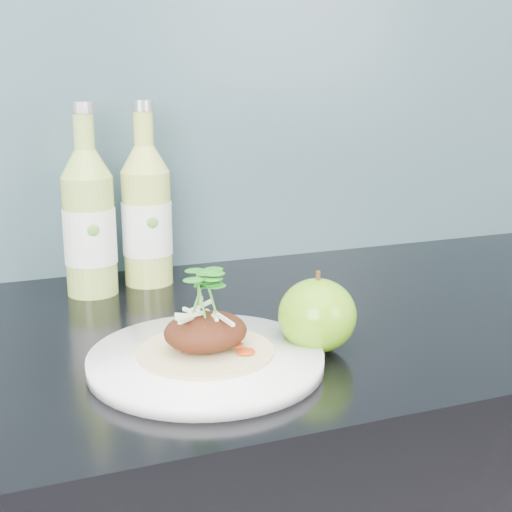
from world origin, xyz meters
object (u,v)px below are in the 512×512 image
Objects in this scene: cider_bottle_left at (89,223)px; cider_bottle_right at (147,216)px; dinner_plate at (206,360)px; green_apple at (317,315)px.

cider_bottle_right is (0.09, 0.02, 0.00)m from cider_bottle_left.
green_apple is at bearing 0.26° from dinner_plate.
cider_bottle_right is (-0.12, 0.33, 0.06)m from green_apple.
green_apple is 0.35m from cider_bottle_right.
cider_bottle_left reaches higher than dinner_plate.
dinner_plate is 0.33m from cider_bottle_left.
cider_bottle_left is 0.09m from cider_bottle_right.
cider_bottle_left and cider_bottle_right have the same top height.
green_apple is 0.42× the size of cider_bottle_left.
dinner_plate is 0.13m from green_apple.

